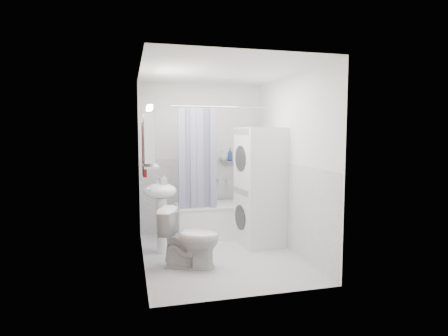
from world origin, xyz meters
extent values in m
plane|color=silver|center=(0.00, 0.00, 0.00)|extent=(2.60, 2.60, 0.00)
plane|color=white|center=(0.00, 1.30, 1.20)|extent=(2.00, 0.00, 2.00)
plane|color=white|center=(0.00, -1.30, 1.20)|extent=(2.00, 0.00, 2.00)
plane|color=white|center=(-1.00, 0.00, 1.20)|extent=(0.00, 2.60, 2.60)
plane|color=white|center=(1.00, 0.00, 1.20)|extent=(0.00, 2.60, 2.60)
plane|color=white|center=(0.00, 0.00, 2.40)|extent=(2.60, 2.60, 0.00)
plane|color=white|center=(0.00, 1.29, 0.60)|extent=(1.98, 0.00, 1.98)
plane|color=white|center=(-0.99, 0.00, 0.60)|extent=(0.00, 2.58, 2.58)
plane|color=white|center=(0.99, 0.00, 0.60)|extent=(0.00, 2.58, 2.58)
plane|color=brown|center=(-0.98, -0.88, 1.00)|extent=(0.00, 2.00, 2.00)
cylinder|color=silver|center=(-0.95, -0.55, 1.00)|extent=(0.04, 0.04, 0.04)
cube|color=white|center=(0.20, 0.92, 0.24)|extent=(1.32, 0.62, 0.49)
cube|color=white|center=(0.20, 0.92, 0.50)|extent=(1.34, 0.64, 0.03)
cube|color=silver|center=(0.20, 0.92, 0.39)|extent=(1.14, 0.44, 0.20)
cylinder|color=silver|center=(0.40, 1.25, 0.84)|extent=(0.04, 0.12, 0.04)
cylinder|color=silver|center=(0.20, 0.66, 2.00)|extent=(1.52, 0.02, 0.02)
cube|color=#141447|center=(-0.41, 0.66, 1.25)|extent=(0.10, 0.02, 1.45)
cube|color=#141447|center=(-0.32, 0.66, 1.25)|extent=(0.10, 0.02, 1.45)
cube|color=#141447|center=(-0.23, 0.66, 1.25)|extent=(0.10, 0.02, 1.45)
cube|color=#141447|center=(-0.14, 0.66, 1.25)|extent=(0.10, 0.02, 1.45)
cube|color=#141447|center=(-0.05, 0.66, 1.25)|extent=(0.10, 0.02, 1.45)
cube|color=#141447|center=(0.04, 0.66, 1.25)|extent=(0.10, 0.02, 1.45)
ellipsoid|color=white|center=(-0.76, 0.29, 0.85)|extent=(0.44, 0.37, 0.20)
cylinder|color=white|center=(-0.74, 0.29, 0.38)|extent=(0.14, 0.14, 0.75)
cylinder|color=silver|center=(-0.78, 0.43, 0.97)|extent=(0.03, 0.03, 0.14)
cylinder|color=silver|center=(-0.78, 0.39, 1.03)|extent=(0.02, 0.10, 0.02)
cube|color=white|center=(-0.91, 0.10, 1.55)|extent=(0.12, 0.50, 0.60)
cube|color=white|center=(-0.84, 0.10, 1.55)|extent=(0.01, 0.47, 0.57)
cube|color=#FFEABF|center=(-0.89, 0.10, 1.93)|extent=(0.06, 0.45, 0.06)
cube|color=silver|center=(-0.89, 0.10, 1.20)|extent=(0.18, 0.54, 0.02)
cube|color=silver|center=(0.45, 1.24, 1.15)|extent=(0.22, 0.06, 0.02)
cube|color=#54110D|center=(-0.94, 0.70, 1.39)|extent=(0.05, 0.32, 0.76)
cube|color=#54110D|center=(-0.91, 0.70, 1.73)|extent=(0.03, 0.28, 0.08)
cylinder|color=silver|center=(-0.95, 0.70, 1.77)|extent=(0.02, 0.04, 0.02)
cube|color=white|center=(0.68, 0.34, 0.42)|extent=(0.66, 0.66, 0.85)
cylinder|color=#2D2D33|center=(0.38, 0.34, 0.42)|extent=(0.06, 0.36, 0.36)
cube|color=gray|center=(0.38, 0.34, 0.80)|extent=(0.07, 0.54, 0.08)
cube|color=white|center=(0.68, 0.34, 1.27)|extent=(0.66, 0.66, 0.85)
cylinder|color=#2D2D33|center=(0.38, 0.34, 1.26)|extent=(0.06, 0.36, 0.36)
cube|color=gray|center=(0.38, 0.34, 1.64)|extent=(0.07, 0.54, 0.08)
imported|color=white|center=(-0.46, -0.32, 0.35)|extent=(0.82, 0.64, 0.71)
imported|color=gray|center=(-0.71, 0.25, 0.95)|extent=(0.08, 0.17, 0.08)
imported|color=gray|center=(-0.89, -0.05, 1.25)|extent=(0.07, 0.18, 0.07)
imported|color=gray|center=(-0.89, 0.22, 1.26)|extent=(0.10, 0.09, 0.10)
imported|color=gray|center=(0.35, 1.24, 1.23)|extent=(0.13, 0.17, 0.13)
imported|color=#254194|center=(0.47, 1.24, 1.20)|extent=(0.08, 0.21, 0.08)
camera|label=1|loc=(-1.16, -4.70, 1.62)|focal=30.00mm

